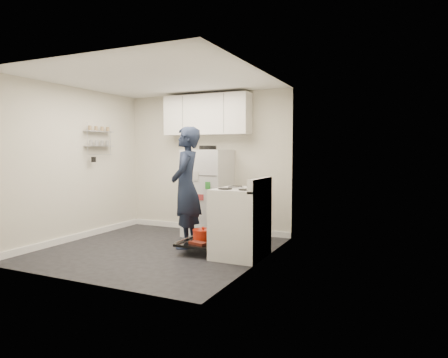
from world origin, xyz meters
The scene contains 7 objects.
room centered at (-0.03, 0.03, 1.21)m, with size 3.21×3.21×2.51m.
electric_range centered at (1.26, 0.15, 0.47)m, with size 0.66×0.76×1.10m.
open_oven_door centered at (0.67, 0.18, 0.19)m, with size 0.55×0.70×0.23m.
refrigerator centered at (0.21, 1.25, 0.75)m, with size 0.72×0.74×1.56m.
upper_cabinets centered at (0.10, 1.43, 2.10)m, with size 1.60×0.33×0.70m, color silver.
wall_shelf_rack centered at (-1.52, 0.49, 1.68)m, with size 0.14×0.60×0.61m.
person centered at (0.30, 0.35, 0.91)m, with size 0.67×0.44×1.83m, color #161E32.
Camera 1 is at (3.36, -4.88, 1.46)m, focal length 32.00 mm.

